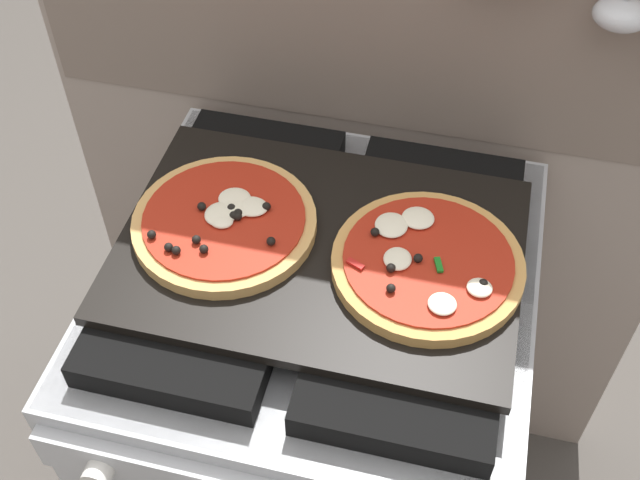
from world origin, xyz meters
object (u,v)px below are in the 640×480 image
object	(u,v)px
pizza_left	(224,223)
pizza_right	(427,263)
stove	(320,418)
baking_tray	(320,249)

from	to	relation	value
pizza_left	pizza_right	xyz separation A→B (m)	(0.28, -0.01, -0.00)
stove	baking_tray	bearing A→B (deg)	90.00
pizza_right	pizza_left	bearing A→B (deg)	178.95
baking_tray	pizza_left	bearing A→B (deg)	-178.98
baking_tray	pizza_right	bearing A→B (deg)	-2.95
pizza_left	pizza_right	distance (m)	0.28
stove	pizza_left	bearing A→B (deg)	-179.68
baking_tray	pizza_left	world-z (taller)	pizza_left
baking_tray	pizza_right	size ratio (longest dim) A/B	2.14
stove	pizza_left	world-z (taller)	pizza_left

